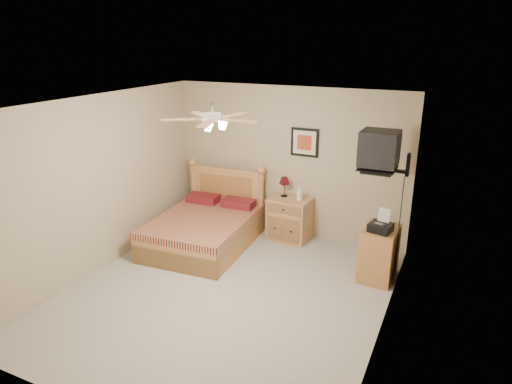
# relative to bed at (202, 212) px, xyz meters

# --- Properties ---
(floor) EXTENTS (4.50, 4.50, 0.00)m
(floor) POSITION_rel_bed_xyz_m (1.02, -1.12, -0.60)
(floor) COLOR #A29C93
(floor) RESTS_ON ground
(ceiling) EXTENTS (4.00, 4.50, 0.04)m
(ceiling) POSITION_rel_bed_xyz_m (1.02, -1.12, 1.90)
(ceiling) COLOR white
(ceiling) RESTS_ON ground
(wall_back) EXTENTS (4.00, 0.04, 2.50)m
(wall_back) POSITION_rel_bed_xyz_m (1.02, 1.13, 0.65)
(wall_back) COLOR tan
(wall_back) RESTS_ON ground
(wall_front) EXTENTS (4.00, 0.04, 2.50)m
(wall_front) POSITION_rel_bed_xyz_m (1.02, -3.37, 0.65)
(wall_front) COLOR tan
(wall_front) RESTS_ON ground
(wall_left) EXTENTS (0.04, 4.50, 2.50)m
(wall_left) POSITION_rel_bed_xyz_m (-0.98, -1.12, 0.65)
(wall_left) COLOR tan
(wall_left) RESTS_ON ground
(wall_right) EXTENTS (0.04, 4.50, 2.50)m
(wall_right) POSITION_rel_bed_xyz_m (3.02, -1.12, 0.65)
(wall_right) COLOR tan
(wall_right) RESTS_ON ground
(bed) EXTENTS (1.51, 1.92, 1.19)m
(bed) POSITION_rel_bed_xyz_m (0.00, 0.00, 0.00)
(bed) COLOR #C0853E
(bed) RESTS_ON ground
(nightstand) EXTENTS (0.68, 0.53, 0.71)m
(nightstand) POSITION_rel_bed_xyz_m (1.15, 0.88, -0.24)
(nightstand) COLOR #B2784B
(nightstand) RESTS_ON ground
(table_lamp) EXTENTS (0.20, 0.20, 0.34)m
(table_lamp) POSITION_rel_bed_xyz_m (1.02, 0.94, 0.29)
(table_lamp) COLOR #4F0D17
(table_lamp) RESTS_ON nightstand
(lotion_bottle) EXTENTS (0.12, 0.12, 0.24)m
(lotion_bottle) POSITION_rel_bed_xyz_m (1.32, 0.87, 0.24)
(lotion_bottle) COLOR white
(lotion_bottle) RESTS_ON nightstand
(framed_picture) EXTENTS (0.46, 0.04, 0.46)m
(framed_picture) POSITION_rel_bed_xyz_m (1.29, 1.11, 1.02)
(framed_picture) COLOR black
(framed_picture) RESTS_ON wall_back
(dresser) EXTENTS (0.47, 0.65, 0.75)m
(dresser) POSITION_rel_bed_xyz_m (2.75, 0.18, -0.22)
(dresser) COLOR #A37035
(dresser) RESTS_ON ground
(fax_machine) EXTENTS (0.34, 0.35, 0.30)m
(fax_machine) POSITION_rel_bed_xyz_m (2.76, 0.07, 0.30)
(fax_machine) COLOR black
(fax_machine) RESTS_ON dresser
(magazine_lower) EXTENTS (0.19, 0.25, 0.02)m
(magazine_lower) POSITION_rel_bed_xyz_m (2.69, 0.44, 0.16)
(magazine_lower) COLOR #BEB09A
(magazine_lower) RESTS_ON dresser
(magazine_upper) EXTENTS (0.22, 0.28, 0.02)m
(magazine_upper) POSITION_rel_bed_xyz_m (2.70, 0.46, 0.19)
(magazine_upper) COLOR tan
(magazine_upper) RESTS_ON magazine_lower
(wall_tv) EXTENTS (0.56, 0.46, 0.58)m
(wall_tv) POSITION_rel_bed_xyz_m (2.77, 0.22, 1.21)
(wall_tv) COLOR black
(wall_tv) RESTS_ON wall_right
(ceiling_fan) EXTENTS (1.14, 1.14, 0.28)m
(ceiling_fan) POSITION_rel_bed_xyz_m (1.02, -1.32, 1.76)
(ceiling_fan) COLOR white
(ceiling_fan) RESTS_ON ceiling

